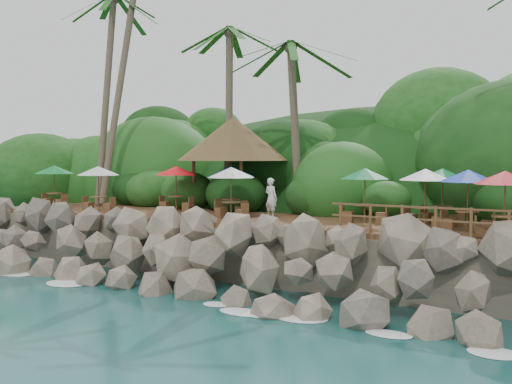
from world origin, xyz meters
The scene contains 11 objects.
ground centered at (0.00, 0.00, 0.00)m, with size 140.00×140.00×0.00m, color #19514F.
land_base centered at (0.00, 16.00, 1.05)m, with size 32.00×25.20×2.10m, color gray.
jungle_hill centered at (0.00, 23.50, 0.00)m, with size 44.80×28.00×15.40m, color #143811.
seawall centered at (0.00, 2.00, 1.15)m, with size 29.00×4.00×2.30m, color gray, non-canonical shape.
terrace centered at (0.00, 6.00, 2.20)m, with size 26.00×5.00×0.20m, color brown.
jungle_foliage centered at (0.00, 15.00, 0.00)m, with size 44.00×16.00×12.00m, color #143811, non-canonical shape.
foam_line centered at (0.00, 0.30, 0.03)m, with size 25.20×0.80×0.06m.
palapa centered at (-3.50, 9.47, 5.79)m, with size 5.61×5.61×4.60m.
dining_clusters centered at (1.13, 5.85, 4.08)m, with size 23.93×4.90×2.15m.
railing centered at (7.67, 3.65, 2.91)m, with size 6.10×0.10×1.00m.
waiter centered at (0.52, 6.38, 3.15)m, with size 0.62×0.41×1.70m, color white.
Camera 1 is at (13.55, -15.90, 4.87)m, focal length 42.84 mm.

